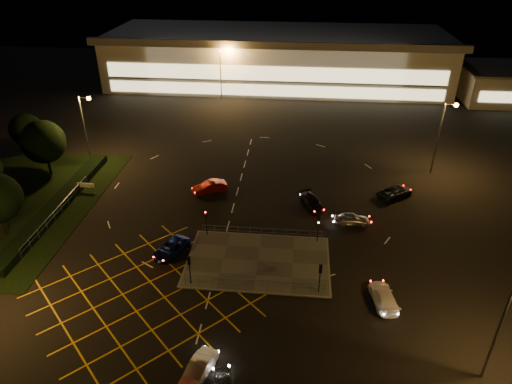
# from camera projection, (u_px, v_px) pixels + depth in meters

# --- Properties ---
(ground) EXTENTS (180.00, 180.00, 0.00)m
(ground) POSITION_uv_depth(u_px,v_px,m) (241.00, 249.00, 48.04)
(ground) COLOR black
(ground) RESTS_ON ground
(pedestrian_island) EXTENTS (14.00, 9.00, 0.12)m
(pedestrian_island) POSITION_uv_depth(u_px,v_px,m) (258.00, 261.00, 46.11)
(pedestrian_island) COLOR #4C4944
(pedestrian_island) RESTS_ON ground
(grass_verge) EXTENTS (18.00, 30.00, 0.08)m
(grass_verge) POSITION_uv_depth(u_px,v_px,m) (20.00, 205.00, 55.59)
(grass_verge) COLOR black
(grass_verge) RESTS_ON ground
(hedge) EXTENTS (2.00, 26.00, 1.00)m
(hedge) POSITION_uv_depth(u_px,v_px,m) (58.00, 204.00, 54.93)
(hedge) COLOR black
(hedge) RESTS_ON ground
(supermarket) EXTENTS (72.00, 26.50, 10.50)m
(supermarket) POSITION_uv_depth(u_px,v_px,m) (277.00, 57.00, 98.90)
(supermarket) COLOR beige
(supermarket) RESTS_ON ground
(retail_unit_a) EXTENTS (18.80, 14.80, 6.35)m
(retail_unit_a) POSITION_uv_depth(u_px,v_px,m) (509.00, 83.00, 89.13)
(retail_unit_a) COLOR beige
(retail_unit_a) RESTS_ON ground
(streetlight_se) EXTENTS (1.78, 0.56, 10.03)m
(streetlight_se) POSITION_uv_depth(u_px,v_px,m) (512.00, 313.00, 30.94)
(streetlight_se) COLOR slate
(streetlight_se) RESTS_ON ground
(streetlight_nw) EXTENTS (1.78, 0.56, 10.03)m
(streetlight_nw) POSITION_uv_depth(u_px,v_px,m) (86.00, 121.00, 62.33)
(streetlight_nw) COLOR slate
(streetlight_nw) RESTS_ON ground
(streetlight_ne) EXTENTS (1.78, 0.56, 10.03)m
(streetlight_ne) POSITION_uv_depth(u_px,v_px,m) (443.00, 128.00, 59.96)
(streetlight_ne) COLOR slate
(streetlight_ne) RESTS_ON ground
(streetlight_far_left) EXTENTS (1.78, 0.56, 10.03)m
(streetlight_far_left) POSITION_uv_depth(u_px,v_px,m) (223.00, 67.00, 87.05)
(streetlight_far_left) COLOR slate
(streetlight_far_left) RESTS_ON ground
(streetlight_far_right) EXTENTS (1.78, 0.56, 10.03)m
(streetlight_far_right) POSITION_uv_depth(u_px,v_px,m) (435.00, 70.00, 85.36)
(streetlight_far_right) COLOR slate
(streetlight_far_right) RESTS_ON ground
(signal_sw) EXTENTS (0.28, 0.30, 3.15)m
(signal_sw) POSITION_uv_depth(u_px,v_px,m) (189.00, 264.00, 42.03)
(signal_sw) COLOR black
(signal_sw) RESTS_ON pedestrian_island
(signal_se) EXTENTS (0.28, 0.30, 3.15)m
(signal_se) POSITION_uv_depth(u_px,v_px,m) (320.00, 273.00, 41.00)
(signal_se) COLOR black
(signal_se) RESTS_ON pedestrian_island
(signal_nw) EXTENTS (0.28, 0.30, 3.15)m
(signal_nw) POSITION_uv_depth(u_px,v_px,m) (206.00, 217.00, 48.92)
(signal_nw) COLOR black
(signal_nw) RESTS_ON pedestrian_island
(signal_ne) EXTENTS (0.28, 0.30, 3.15)m
(signal_ne) POSITION_uv_depth(u_px,v_px,m) (318.00, 224.00, 47.90)
(signal_ne) COLOR black
(signal_ne) RESTS_ON pedestrian_island
(tree_c) EXTENTS (5.76, 5.76, 7.84)m
(tree_c) POSITION_uv_depth(u_px,v_px,m) (43.00, 142.00, 60.06)
(tree_c) COLOR black
(tree_c) RESTS_ON ground
(tree_d) EXTENTS (4.68, 4.68, 6.37)m
(tree_d) POSITION_uv_depth(u_px,v_px,m) (26.00, 130.00, 66.21)
(tree_d) COLOR black
(tree_d) RESTS_ON ground
(car_queue_white) EXTENTS (2.55, 4.27, 1.33)m
(car_queue_white) POSITION_uv_depth(u_px,v_px,m) (198.00, 370.00, 33.96)
(car_queue_white) COLOR silver
(car_queue_white) RESTS_ON ground
(car_left_blue) EXTENTS (3.61, 4.96, 1.25)m
(car_left_blue) POSITION_uv_depth(u_px,v_px,m) (171.00, 248.00, 47.07)
(car_left_blue) COLOR #0C1A4C
(car_left_blue) RESTS_ON ground
(car_far_dkgrey) EXTENTS (3.42, 4.81, 1.29)m
(car_far_dkgrey) POSITION_uv_depth(u_px,v_px,m) (312.00, 202.00, 55.03)
(car_far_dkgrey) COLOR black
(car_far_dkgrey) RESTS_ON ground
(car_right_silver) EXTENTS (4.04, 1.84, 1.34)m
(car_right_silver) POSITION_uv_depth(u_px,v_px,m) (352.00, 219.00, 51.77)
(car_right_silver) COLOR #B6B8BE
(car_right_silver) RESTS_ON ground
(car_circ_red) EXTENTS (4.65, 3.54, 1.47)m
(car_circ_red) POSITION_uv_depth(u_px,v_px,m) (210.00, 187.00, 58.13)
(car_circ_red) COLOR maroon
(car_circ_red) RESTS_ON ground
(car_east_grey) EXTENTS (5.21, 4.67, 1.34)m
(car_east_grey) POSITION_uv_depth(u_px,v_px,m) (395.00, 192.00, 57.12)
(car_east_grey) COLOR black
(car_east_grey) RESTS_ON ground
(car_approach_white) EXTENTS (2.53, 4.80, 1.33)m
(car_approach_white) POSITION_uv_depth(u_px,v_px,m) (384.00, 297.00, 40.76)
(car_approach_white) COLOR silver
(car_approach_white) RESTS_ON ground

